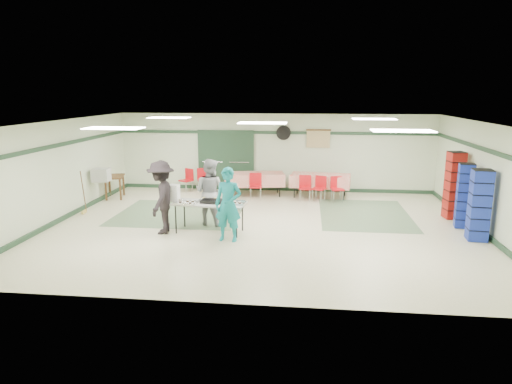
# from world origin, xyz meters

# --- Properties ---
(floor) EXTENTS (11.00, 11.00, 0.00)m
(floor) POSITION_xyz_m (0.00, 0.00, 0.00)
(floor) COLOR beige
(floor) RESTS_ON ground
(ceiling) EXTENTS (11.00, 11.00, 0.00)m
(ceiling) POSITION_xyz_m (0.00, 0.00, 2.70)
(ceiling) COLOR silver
(ceiling) RESTS_ON wall_back
(wall_back) EXTENTS (11.00, 0.00, 11.00)m
(wall_back) POSITION_xyz_m (0.00, 4.50, 1.35)
(wall_back) COLOR beige
(wall_back) RESTS_ON floor
(wall_front) EXTENTS (11.00, 0.00, 11.00)m
(wall_front) POSITION_xyz_m (0.00, -4.50, 1.35)
(wall_front) COLOR beige
(wall_front) RESTS_ON floor
(wall_left) EXTENTS (0.00, 9.00, 9.00)m
(wall_left) POSITION_xyz_m (-5.50, 0.00, 1.35)
(wall_left) COLOR beige
(wall_left) RESTS_ON floor
(wall_right) EXTENTS (0.00, 9.00, 9.00)m
(wall_right) POSITION_xyz_m (5.50, 0.00, 1.35)
(wall_right) COLOR beige
(wall_right) RESTS_ON floor
(trim_back) EXTENTS (11.00, 0.06, 0.10)m
(trim_back) POSITION_xyz_m (0.00, 4.47, 2.05)
(trim_back) COLOR #213D29
(trim_back) RESTS_ON wall_back
(baseboard_back) EXTENTS (11.00, 0.06, 0.12)m
(baseboard_back) POSITION_xyz_m (0.00, 4.47, 0.06)
(baseboard_back) COLOR #213D29
(baseboard_back) RESTS_ON floor
(trim_left) EXTENTS (0.06, 9.00, 0.10)m
(trim_left) POSITION_xyz_m (-5.47, 0.00, 2.05)
(trim_left) COLOR #213D29
(trim_left) RESTS_ON wall_back
(baseboard_left) EXTENTS (0.06, 9.00, 0.12)m
(baseboard_left) POSITION_xyz_m (-5.47, 0.00, 0.06)
(baseboard_left) COLOR #213D29
(baseboard_left) RESTS_ON floor
(trim_right) EXTENTS (0.06, 9.00, 0.10)m
(trim_right) POSITION_xyz_m (5.47, 0.00, 2.05)
(trim_right) COLOR #213D29
(trim_right) RESTS_ON wall_back
(baseboard_right) EXTENTS (0.06, 9.00, 0.12)m
(baseboard_right) POSITION_xyz_m (5.47, 0.00, 0.06)
(baseboard_right) COLOR #213D29
(baseboard_right) RESTS_ON floor
(green_patch_a) EXTENTS (3.50, 3.00, 0.01)m
(green_patch_a) POSITION_xyz_m (-2.50, 1.00, 0.00)
(green_patch_a) COLOR #66805D
(green_patch_a) RESTS_ON floor
(green_patch_b) EXTENTS (2.50, 3.50, 0.01)m
(green_patch_b) POSITION_xyz_m (2.80, 1.50, 0.00)
(green_patch_b) COLOR #66805D
(green_patch_b) RESTS_ON floor
(double_door_left) EXTENTS (0.90, 0.06, 2.10)m
(double_door_left) POSITION_xyz_m (-2.20, 4.44, 1.05)
(double_door_left) COLOR #989B98
(double_door_left) RESTS_ON floor
(double_door_right) EXTENTS (0.90, 0.06, 2.10)m
(double_door_right) POSITION_xyz_m (-1.25, 4.44, 1.05)
(double_door_right) COLOR #989B98
(double_door_right) RESTS_ON floor
(door_frame) EXTENTS (2.00, 0.03, 2.15)m
(door_frame) POSITION_xyz_m (-1.73, 4.42, 1.05)
(door_frame) COLOR #213D29
(door_frame) RESTS_ON floor
(wall_fan) EXTENTS (0.50, 0.10, 0.50)m
(wall_fan) POSITION_xyz_m (0.30, 4.44, 2.05)
(wall_fan) COLOR black
(wall_fan) RESTS_ON wall_back
(scroll_banner) EXTENTS (0.80, 0.02, 0.60)m
(scroll_banner) POSITION_xyz_m (1.50, 4.44, 1.85)
(scroll_banner) COLOR tan
(scroll_banner) RESTS_ON wall_back
(serving_table) EXTENTS (1.86, 0.91, 0.76)m
(serving_table) POSITION_xyz_m (-1.26, -0.65, 0.71)
(serving_table) COLOR #A0A09C
(serving_table) RESTS_ON floor
(sheet_tray_right) EXTENTS (0.57, 0.46, 0.02)m
(sheet_tray_right) POSITION_xyz_m (-0.63, -0.66, 0.77)
(sheet_tray_right) COLOR silver
(sheet_tray_right) RESTS_ON serving_table
(sheet_tray_mid) EXTENTS (0.60, 0.48, 0.02)m
(sheet_tray_mid) POSITION_xyz_m (-1.28, -0.49, 0.77)
(sheet_tray_mid) COLOR silver
(sheet_tray_mid) RESTS_ON serving_table
(sheet_tray_left) EXTENTS (0.56, 0.45, 0.02)m
(sheet_tray_left) POSITION_xyz_m (-1.81, -0.80, 0.77)
(sheet_tray_left) COLOR silver
(sheet_tray_left) RESTS_ON serving_table
(baking_pan) EXTENTS (0.55, 0.38, 0.08)m
(baking_pan) POSITION_xyz_m (-1.19, -0.65, 0.80)
(baking_pan) COLOR black
(baking_pan) RESTS_ON serving_table
(foam_box_stack) EXTENTS (0.25, 0.24, 0.43)m
(foam_box_stack) POSITION_xyz_m (-2.15, -0.61, 0.97)
(foam_box_stack) COLOR white
(foam_box_stack) RESTS_ON serving_table
(volunteer_teal) EXTENTS (0.69, 0.50, 1.75)m
(volunteer_teal) POSITION_xyz_m (-0.67, -1.25, 0.87)
(volunteer_teal) COLOR teal
(volunteer_teal) RESTS_ON floor
(volunteer_grey) EXTENTS (1.02, 0.90, 1.75)m
(volunteer_grey) POSITION_xyz_m (-1.39, 0.04, 0.87)
(volunteer_grey) COLOR gray
(volunteer_grey) RESTS_ON floor
(volunteer_dark) EXTENTS (0.75, 1.21, 1.81)m
(volunteer_dark) POSITION_xyz_m (-2.41, -0.83, 0.91)
(volunteer_dark) COLOR black
(volunteer_dark) RESTS_ON floor
(dining_table_a) EXTENTS (2.03, 1.10, 0.77)m
(dining_table_a) POSITION_xyz_m (1.58, 3.59, 0.57)
(dining_table_a) COLOR red
(dining_table_a) RESTS_ON floor
(dining_table_b) EXTENTS (2.10, 1.21, 0.77)m
(dining_table_b) POSITION_xyz_m (-0.62, 3.59, 0.57)
(dining_table_b) COLOR red
(dining_table_b) RESTS_ON floor
(chair_a) EXTENTS (0.50, 0.50, 0.81)m
(chair_a) POSITION_xyz_m (1.55, 3.02, 0.49)
(chair_a) COLOR red
(chair_a) RESTS_ON floor
(chair_b) EXTENTS (0.39, 0.39, 0.82)m
(chair_b) POSITION_xyz_m (1.09, 3.02, 0.50)
(chair_b) COLOR red
(chair_b) RESTS_ON floor
(chair_c) EXTENTS (0.44, 0.44, 0.80)m
(chair_c) POSITION_xyz_m (2.09, 3.02, 0.49)
(chair_c) COLOR red
(chair_c) RESTS_ON floor
(chair_d) EXTENTS (0.45, 0.45, 0.86)m
(chair_d) POSITION_xyz_m (-0.52, 3.03, 0.53)
(chair_d) COLOR red
(chair_d) RESTS_ON floor
(chair_loose_a) EXTENTS (0.48, 0.49, 0.81)m
(chair_loose_a) POSITION_xyz_m (-2.50, 4.07, 0.49)
(chair_loose_a) COLOR red
(chair_loose_a) RESTS_ON floor
(chair_loose_b) EXTENTS (0.53, 0.53, 0.82)m
(chair_loose_b) POSITION_xyz_m (-3.00, 3.86, 0.50)
(chair_loose_b) COLOR red
(chair_loose_b) RESTS_ON floor
(crate_stack_blue_a) EXTENTS (0.43, 0.43, 1.68)m
(crate_stack_blue_a) POSITION_xyz_m (5.15, 0.48, 0.84)
(crate_stack_blue_a) COLOR #193996
(crate_stack_blue_a) RESTS_ON floor
(crate_stack_red) EXTENTS (0.46, 0.46, 1.86)m
(crate_stack_red) POSITION_xyz_m (5.15, 1.35, 0.93)
(crate_stack_red) COLOR maroon
(crate_stack_red) RESTS_ON floor
(crate_stack_blue_b) EXTENTS (0.48, 0.48, 1.70)m
(crate_stack_blue_b) POSITION_xyz_m (5.15, -0.57, 0.85)
(crate_stack_blue_b) COLOR #193996
(crate_stack_blue_b) RESTS_ON floor
(printer_table) EXTENTS (0.77, 0.99, 0.74)m
(printer_table) POSITION_xyz_m (-5.15, 2.70, 0.64)
(printer_table) COLOR brown
(printer_table) RESTS_ON floor
(office_printer) EXTENTS (0.55, 0.49, 0.40)m
(office_printer) POSITION_xyz_m (-5.15, 1.76, 0.94)
(office_printer) COLOR #B1B0AC
(office_printer) RESTS_ON printer_table
(broom) EXTENTS (0.07, 0.20, 1.23)m
(broom) POSITION_xyz_m (-5.23, 0.73, 0.64)
(broom) COLOR brown
(broom) RESTS_ON floor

